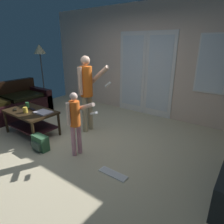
{
  "coord_description": "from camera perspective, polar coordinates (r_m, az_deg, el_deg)",
  "views": [
    {
      "loc": [
        2.47,
        -2.14,
        1.78
      ],
      "look_at": [
        0.78,
        0.14,
        0.77
      ],
      "focal_mm": 31.16,
      "sensor_mm": 36.0,
      "label": 1
    }
  ],
  "objects": [
    {
      "name": "tv_remote_black",
      "position": [
        4.38,
        -26.53,
        0.67
      ],
      "size": [
        0.17,
        0.13,
        0.02
      ],
      "primitive_type": "cube",
      "rotation": [
        0.0,
        0.0,
        -0.5
      ],
      "color": "black",
      "rests_on": "coffee_table"
    },
    {
      "name": "laptop_closed",
      "position": [
        3.98,
        -19.54,
        -0.09
      ],
      "size": [
        0.33,
        0.26,
        0.03
      ],
      "primitive_type": "cube",
      "rotation": [
        0.0,
        0.0,
        0.05
      ],
      "color": "#B0A9B9",
      "rests_on": "coffee_table"
    },
    {
      "name": "cup_by_laptop",
      "position": [
        4.12,
        -24.09,
        0.56
      ],
      "size": [
        0.08,
        0.08,
        0.11
      ],
      "primitive_type": "cylinder",
      "color": "gold",
      "rests_on": "coffee_table"
    },
    {
      "name": "loose_keyboard",
      "position": [
        2.92,
        0.3,
        -17.67
      ],
      "size": [
        0.44,
        0.13,
        0.02
      ],
      "color": "white",
      "rests_on": "ground_plane"
    },
    {
      "name": "coffee_table",
      "position": [
        4.25,
        -22.6,
        -1.41
      ],
      "size": [
        1.05,
        0.64,
        0.5
      ],
      "color": "black",
      "rests_on": "ground_plane"
    },
    {
      "name": "dvd_remote_slim",
      "position": [
        4.26,
        -22.36,
        0.79
      ],
      "size": [
        0.18,
        0.08,
        0.02
      ],
      "primitive_type": "cube",
      "rotation": [
        0.0,
        0.0,
        -0.18
      ],
      "color": "black",
      "rests_on": "coffee_table"
    },
    {
      "name": "person_adult",
      "position": [
        3.95,
        -7.37,
        7.05
      ],
      "size": [
        0.6,
        0.42,
        1.55
      ],
      "color": "tan",
      "rests_on": "ground_plane"
    },
    {
      "name": "wall_back_with_doors",
      "position": [
        5.13,
        8.49,
        14.27
      ],
      "size": [
        5.85,
        0.09,
        2.72
      ],
      "color": "beige",
      "rests_on": "ground_plane"
    },
    {
      "name": "floor_lamp",
      "position": [
        6.25,
        -20.44,
        16.14
      ],
      "size": [
        0.35,
        0.35,
        1.75
      ],
      "color": "#392E2B",
      "rests_on": "ground_plane"
    },
    {
      "name": "leather_couch",
      "position": [
        5.48,
        -28.94,
        1.4
      ],
      "size": [
        0.95,
        2.09,
        0.84
      ],
      "color": "black",
      "rests_on": "ground_plane"
    },
    {
      "name": "backpack",
      "position": [
        3.66,
        -20.34,
        -8.51
      ],
      "size": [
        0.31,
        0.19,
        0.27
      ],
      "color": "#335F3D",
      "rests_on": "ground_plane"
    },
    {
      "name": "cup_near_edge",
      "position": [
        4.45,
        -23.56,
        1.96
      ],
      "size": [
        0.07,
        0.07,
        0.11
      ],
      "primitive_type": "cylinder",
      "color": "#3A8447",
      "rests_on": "coffee_table"
    },
    {
      "name": "person_child",
      "position": [
        3.14,
        -10.67,
        -1.95
      ],
      "size": [
        0.51,
        0.29,
        1.07
      ],
      "color": "pink",
      "rests_on": "ground_plane"
    },
    {
      "name": "ground_plane",
      "position": [
        3.73,
        -11.14,
        -9.48
      ],
      "size": [
        5.85,
        4.78,
        0.02
      ],
      "primitive_type": "cube",
      "color": "#C5B794"
    }
  ]
}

